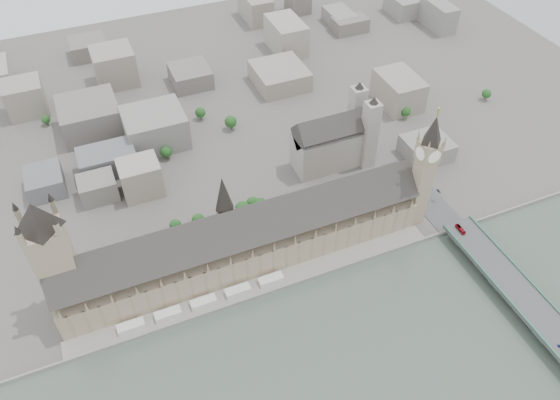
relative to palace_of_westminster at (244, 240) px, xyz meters
name	(u,v)px	position (x,y,z in m)	size (l,w,h in m)	color
ground	(255,280)	(0.00, -19.70, -22.71)	(900.00, 900.00, 0.00)	#595651
embankment_wall	(262,295)	(0.00, -34.70, -21.21)	(600.00, 1.50, 3.00)	gray
river_terrace	(258,287)	(0.00, -27.20, -21.71)	(270.00, 15.00, 2.00)	gray
terrace_tents	(204,302)	(-40.00, -26.70, -18.71)	(118.00, 7.00, 4.00)	silver
palace_of_westminster	(244,240)	(0.00, 0.00, 0.00)	(265.00, 40.73, 55.44)	tan
elizabeth_tower	(426,164)	(138.00, -11.70, 35.38)	(17.00, 17.00, 107.50)	tan
victoria_tower	(53,255)	(-122.00, 6.30, 32.50)	(30.00, 30.00, 100.00)	tan
central_tower	(224,203)	(-10.00, 6.30, 35.21)	(13.00, 13.00, 48.00)	tan
westminster_bridge	(519,296)	(162.00, -107.20, -17.58)	(25.00, 325.00, 10.25)	#474749
westminster_abbey	(335,141)	(110.92, 75.30, 2.38)	(68.00, 36.00, 64.00)	gray
city_skyline_inland	(166,86)	(0.00, 225.30, -3.71)	(720.00, 360.00, 38.00)	gray
park_trees	(215,221)	(-10.00, 40.30, -15.21)	(110.00, 30.00, 15.00)	#184317
red_bus_north	(460,229)	(158.21, -43.61, -11.01)	(2.43, 10.39, 2.89)	#AA1320
car_approach	(439,191)	(168.17, -1.23, -11.79)	(1.86, 4.56, 1.32)	gray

